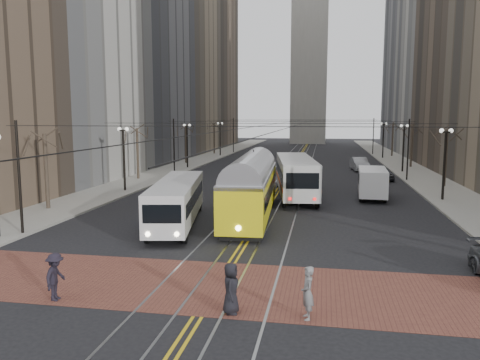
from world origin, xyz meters
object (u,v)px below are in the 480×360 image
at_px(rear_bus, 296,177).
at_px(pedestrian_d, 55,277).
at_px(pedestrian_a, 231,288).
at_px(cargo_van, 372,184).
at_px(sedan_silver, 360,164).
at_px(sedan_grey, 383,174).
at_px(transit_bus, 177,203).
at_px(clock_tower, 311,0).
at_px(pedestrian_b, 308,293).
at_px(streetcar, 251,193).

xyz_separation_m(rear_bus, pedestrian_d, (-7.37, -24.68, -0.75)).
height_order(pedestrian_a, pedestrian_d, pedestrian_d).
relative_size(cargo_van, sedan_silver, 1.12).
bearing_deg(sedan_grey, transit_bus, -132.14).
bearing_deg(sedan_silver, pedestrian_a, -106.20).
xyz_separation_m(clock_tower, pedestrian_d, (-5.57, -108.50, -35.05)).
height_order(transit_bus, rear_bus, rear_bus).
distance_m(transit_bus, pedestrian_a, 13.98).
xyz_separation_m(clock_tower, pedestrian_b, (3.69, -108.50, -35.04)).
bearing_deg(rear_bus, cargo_van, -8.18).
height_order(sedan_silver, pedestrian_b, pedestrian_b).
xyz_separation_m(rear_bus, sedan_grey, (8.70, 12.22, -0.97)).
distance_m(sedan_silver, pedestrian_a, 46.38).
bearing_deg(streetcar, cargo_van, 41.69).
relative_size(cargo_van, pedestrian_a, 3.18).
bearing_deg(pedestrian_a, clock_tower, -2.82).
bearing_deg(sedan_silver, sedan_grey, -85.00).
bearing_deg(pedestrian_d, sedan_silver, -21.15).
bearing_deg(streetcar, pedestrian_a, -86.92).
xyz_separation_m(rear_bus, cargo_van, (6.37, -0.04, -0.40)).
relative_size(sedan_silver, pedestrian_b, 2.79).
distance_m(rear_bus, pedestrian_d, 25.77).
bearing_deg(streetcar, transit_bus, -146.07).
height_order(transit_bus, pedestrian_b, transit_bus).
bearing_deg(sedan_grey, sedan_silver, 92.06).
relative_size(transit_bus, cargo_van, 1.96).
xyz_separation_m(streetcar, pedestrian_b, (4.36, -15.84, -0.75)).
xyz_separation_m(clock_tower, transit_bus, (-4.92, -95.87, -34.56)).
relative_size(transit_bus, sedan_grey, 2.76).
xyz_separation_m(transit_bus, pedestrian_a, (5.99, -12.63, -0.49)).
height_order(rear_bus, pedestrian_a, rear_bus).
height_order(rear_bus, cargo_van, rear_bus).
distance_m(clock_tower, sedan_silver, 72.43).
bearing_deg(rear_bus, pedestrian_a, -99.54).
distance_m(transit_bus, sedan_silver, 35.80).
height_order(transit_bus, sedan_silver, transit_bus).
bearing_deg(rear_bus, pedestrian_b, -93.45).
xyz_separation_m(rear_bus, sedan_silver, (6.85, 21.07, -0.83)).
relative_size(rear_bus, sedan_silver, 2.51).
relative_size(transit_bus, sedan_silver, 2.21).
height_order(clock_tower, pedestrian_b, clock_tower).
bearing_deg(pedestrian_d, clock_tower, -6.82).
distance_m(sedan_grey, pedestrian_d, 40.25).
bearing_deg(sedan_grey, pedestrian_d, -123.26).
xyz_separation_m(streetcar, sedan_grey, (11.17, 21.07, -0.98)).
distance_m(transit_bus, streetcar, 5.33).
bearing_deg(clock_tower, streetcar, -90.42).
xyz_separation_m(sedan_grey, pedestrian_d, (-16.07, -36.90, 0.22)).
height_order(transit_bus, sedan_grey, transit_bus).
bearing_deg(clock_tower, pedestrian_b, -88.05).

